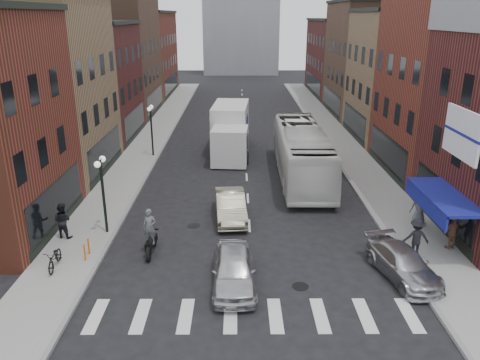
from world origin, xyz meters
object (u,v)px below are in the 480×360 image
ped_left_solo (62,220)px  box_truck (230,131)px  bike_rack (87,249)px  ped_right_a (416,237)px  streetlamp_far (151,121)px  curb_car (403,264)px  parked_bicycle (55,258)px  ped_right_b (453,233)px  sedan_left_far (231,206)px  transit_bus (302,153)px  billboard_sign (464,135)px  motorcycle_rider (150,233)px  streetlamp_near (102,181)px  sedan_left_near (234,269)px  ped_right_c (419,207)px

ped_left_solo → box_truck: bearing=-104.0°
bike_rack → ped_right_a: size_ratio=0.43×
streetlamp_far → curb_car: bearing=-52.7°
curb_car → parked_bicycle: size_ratio=2.46×
curb_car → ped_right_b: size_ratio=2.61×
sedan_left_far → bike_rack: bearing=-148.9°
transit_bus → parked_bicycle: 17.81m
billboard_sign → parked_bicycle: bearing=-179.6°
streetlamp_far → ped_left_solo: bearing=-97.8°
curb_car → ped_right_a: (1.12, 1.67, 0.44)m
motorcycle_rider → curb_car: motorcycle_rider is taller
motorcycle_rider → transit_bus: 14.00m
transit_bus → ped_right_a: (3.83, -11.56, -0.72)m
streetlamp_near → sedan_left_near: size_ratio=0.93×
transit_bus → ped_right_b: bearing=-61.1°
billboard_sign → ped_right_a: (-0.97, 0.92, -5.06)m
billboard_sign → ped_right_c: (0.45, 4.40, -5.03)m
box_truck → sedan_left_near: 19.80m
curb_car → ped_right_a: 2.06m
sedan_left_near → streetlamp_near: bearing=141.8°
transit_bus → ped_right_c: size_ratio=6.78×
ped_left_solo → sedan_left_near: bearing=167.3°
bike_rack → box_truck: bearing=70.0°
streetlamp_near → box_truck: bearing=67.4°
streetlamp_far → ped_right_a: streetlamp_far is taller
sedan_left_near → parked_bicycle: size_ratio=2.48×
bike_rack → ped_right_c: ped_right_c is taller
ped_left_solo → ped_right_c: 18.49m
transit_bus → ped_right_a: bearing=-70.8°
streetlamp_far → ped_left_solo: (-1.99, -14.61, -1.85)m
ped_right_a → ped_right_c: ped_right_c is taller
sedan_left_far → ped_right_b: ped_right_b is taller
ped_right_c → sedan_left_near: bearing=27.7°
ped_left_solo → sedan_left_far: bearing=-148.9°
billboard_sign → sedan_left_near: (-9.39, -1.39, -5.38)m
streetlamp_near → ped_right_a: size_ratio=2.22×
box_truck → ped_right_c: 17.35m
streetlamp_near → curb_car: bearing=-17.0°
streetlamp_near → motorcycle_rider: bearing=-38.2°
transit_bus → ped_right_a: size_ratio=6.96×
bike_rack → parked_bicycle: (-1.12, -0.93, 0.07)m
ped_right_b → ped_right_c: (-0.57, 2.83, 0.11)m
bike_rack → ped_left_solo: bearing=130.6°
streetlamp_near → ped_left_solo: streetlamp_near is taller
streetlamp_far → sedan_left_far: bearing=-62.0°
motorcycle_rider → sedan_left_far: (3.71, 4.09, -0.32)m
bike_rack → curb_car: size_ratio=0.18×
streetlamp_near → ped_right_c: 16.56m
bike_rack → motorcycle_rider: bearing=12.0°
curb_car → ped_right_b: (3.10, 2.32, 0.35)m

